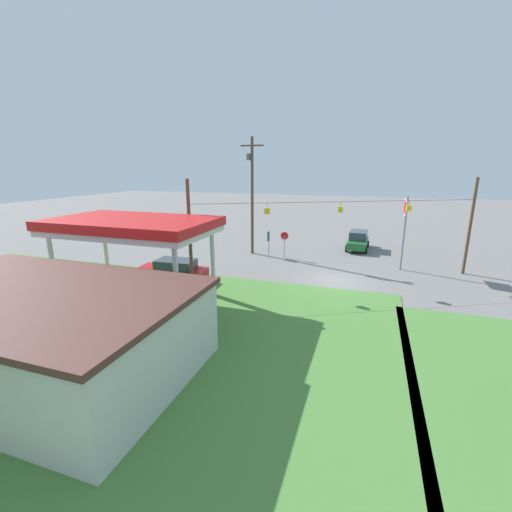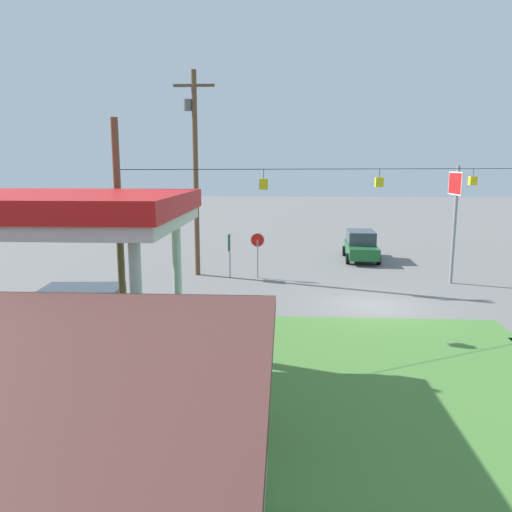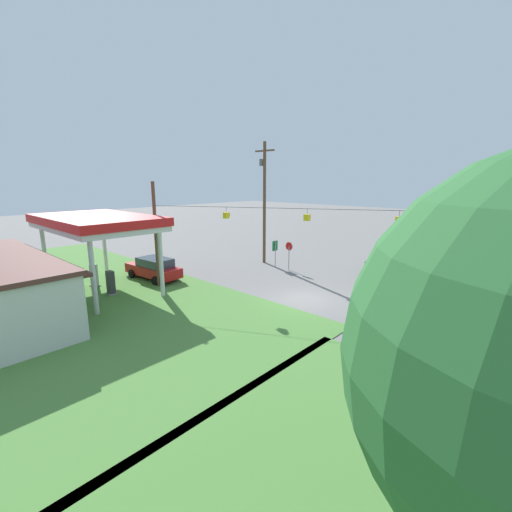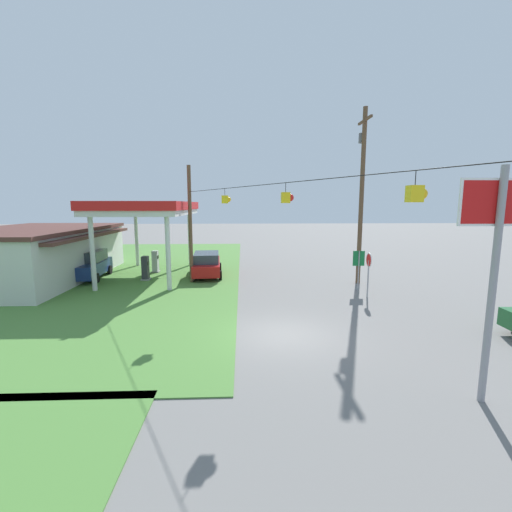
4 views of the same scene
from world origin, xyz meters
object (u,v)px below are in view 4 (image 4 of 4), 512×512
(fuel_pump_far, at_px, (155,262))
(route_sign, at_px, (359,262))
(car_at_pumps_rear, at_px, (89,265))
(fuel_pump_near, at_px, (145,269))
(utility_pole_main, at_px, (362,188))
(car_at_pumps_front, at_px, (207,264))
(gas_station_canopy, at_px, (148,209))
(gas_station_store, at_px, (33,254))
(stop_sign_overhead, at_px, (496,239))
(stop_sign_roadside, at_px, (369,265))

(fuel_pump_far, xyz_separation_m, route_sign, (-6.02, -13.54, 0.92))
(fuel_pump_far, relative_size, car_at_pumps_rear, 0.34)
(fuel_pump_near, bearing_deg, utility_pole_main, -95.64)
(fuel_pump_far, distance_m, route_sign, 14.85)
(car_at_pumps_front, bearing_deg, route_sign, -119.76)
(gas_station_canopy, distance_m, car_at_pumps_front, 5.62)
(gas_station_store, relative_size, stop_sign_overhead, 2.18)
(car_at_pumps_front, bearing_deg, car_at_pumps_rear, 90.18)
(stop_sign_roadside, bearing_deg, car_at_pumps_rear, -107.31)
(fuel_pump_near, distance_m, fuel_pump_far, 2.71)
(gas_station_store, height_order, route_sign, gas_station_store)
(fuel_pump_near, relative_size, fuel_pump_far, 1.00)
(utility_pole_main, bearing_deg, stop_sign_overhead, 174.49)
(gas_station_canopy, xyz_separation_m, utility_pole_main, (-2.75, -14.19, 1.34))
(route_sign, bearing_deg, car_at_pumps_front, 64.39)
(car_at_pumps_rear, xyz_separation_m, stop_sign_overhead, (-15.62, -16.92, 3.30))
(fuel_pump_far, height_order, stop_sign_roadside, stop_sign_roadside)
(car_at_pumps_rear, distance_m, stop_sign_roadside, 18.46)
(car_at_pumps_rear, xyz_separation_m, stop_sign_roadside, (-5.49, -17.61, 0.83))
(gas_station_canopy, height_order, fuel_pump_near, gas_station_canopy)
(gas_station_store, xyz_separation_m, route_sign, (-3.78, -21.19, -0.08))
(gas_station_store, height_order, utility_pole_main, utility_pole_main)
(car_at_pumps_front, bearing_deg, fuel_pump_far, 65.99)
(fuel_pump_near, distance_m, stop_sign_roadside, 14.45)
(gas_station_canopy, xyz_separation_m, car_at_pumps_rear, (-0.71, 4.04, -3.82))
(fuel_pump_far, height_order, stop_sign_overhead, stop_sign_overhead)
(fuel_pump_far, xyz_separation_m, stop_sign_overhead, (-17.69, -12.88, 3.50))
(gas_station_store, bearing_deg, stop_sign_roadside, -104.09)
(fuel_pump_far, relative_size, car_at_pumps_front, 0.32)
(gas_station_store, distance_m, stop_sign_roadside, 21.87)
(gas_station_canopy, distance_m, fuel_pump_far, 4.24)
(car_at_pumps_rear, relative_size, stop_sign_roadside, 1.96)
(gas_station_store, xyz_separation_m, fuel_pump_far, (2.23, -7.64, -1.00))
(fuel_pump_near, distance_m, car_at_pumps_rear, 4.09)
(fuel_pump_near, bearing_deg, gas_station_store, 86.45)
(fuel_pump_near, height_order, stop_sign_roadside, stop_sign_roadside)
(car_at_pumps_front, bearing_deg, utility_pole_main, -108.77)
(gas_station_store, xyz_separation_m, stop_sign_roadside, (-5.33, -21.21, 0.03))
(fuel_pump_near, bearing_deg, route_sign, -103.73)
(gas_station_canopy, xyz_separation_m, stop_sign_overhead, (-16.33, -12.88, -0.52))
(gas_station_store, xyz_separation_m, car_at_pumps_front, (0.77, -11.68, -0.89))
(gas_station_canopy, xyz_separation_m, gas_station_store, (-0.88, 7.64, -3.02))
(gas_station_canopy, relative_size, fuel_pump_near, 5.97)
(utility_pole_main, bearing_deg, gas_station_store, 85.09)
(car_at_pumps_rear, distance_m, utility_pole_main, 19.05)
(fuel_pump_near, height_order, car_at_pumps_front, car_at_pumps_front)
(car_at_pumps_front, distance_m, utility_pole_main, 11.73)
(car_at_pumps_front, relative_size, stop_sign_roadside, 2.09)
(car_at_pumps_rear, bearing_deg, route_sign, 72.45)
(car_at_pumps_front, relative_size, utility_pole_main, 0.47)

